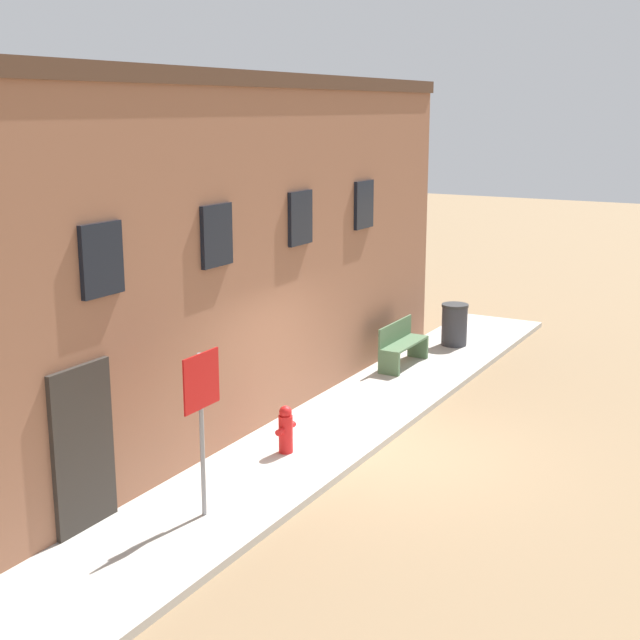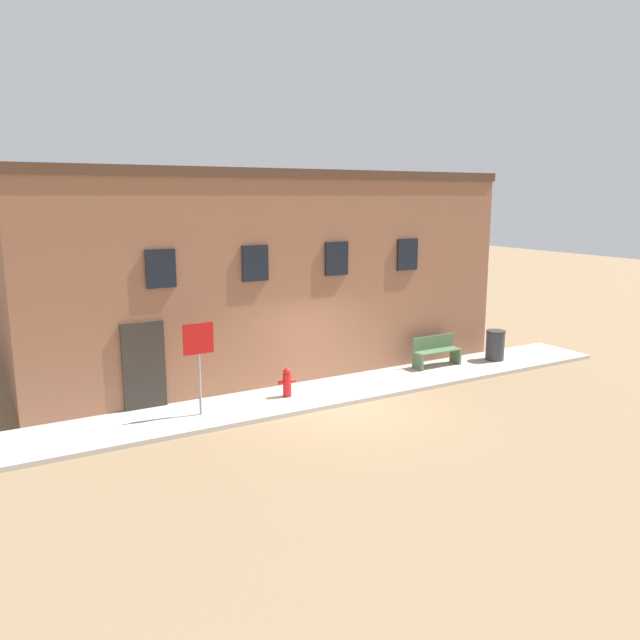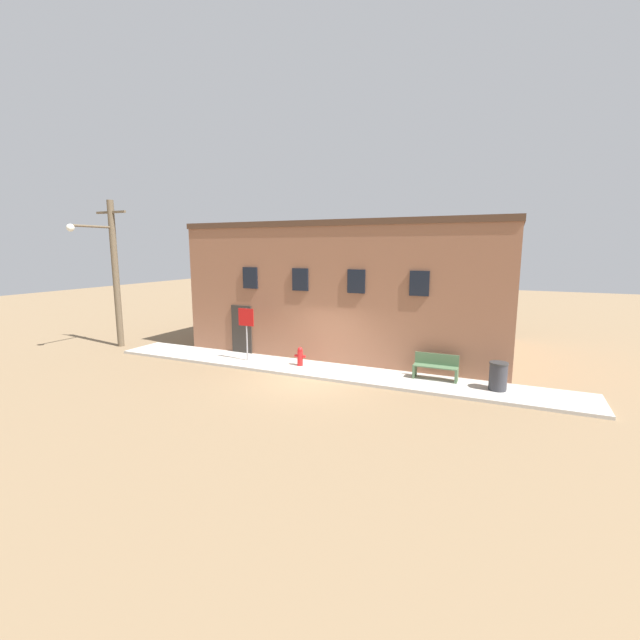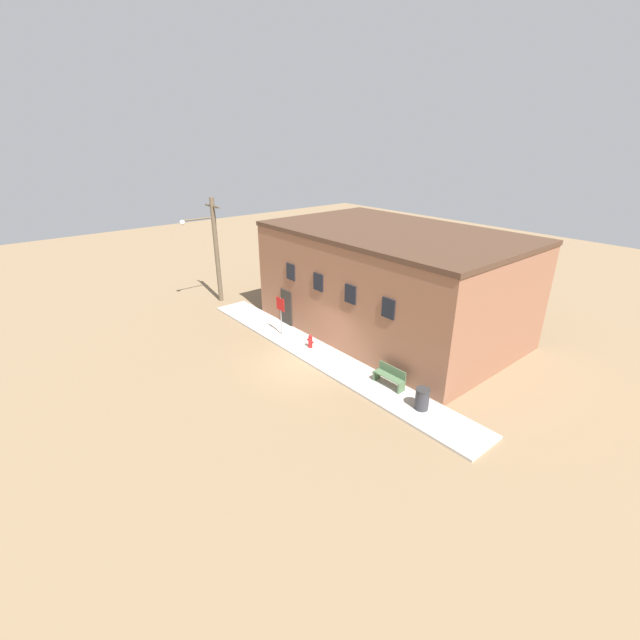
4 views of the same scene
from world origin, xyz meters
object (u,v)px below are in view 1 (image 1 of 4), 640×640
object	(u,v)px
fire_hydrant	(286,429)
trash_bin	(454,324)
stop_sign	(202,403)
bench	(401,344)

from	to	relation	value
fire_hydrant	trash_bin	world-z (taller)	trash_bin
fire_hydrant	stop_sign	bearing A→B (deg)	-175.08
stop_sign	bench	bearing A→B (deg)	4.47
stop_sign	trash_bin	xyz separation A→B (m)	(9.49, 0.22, -1.05)
stop_sign	trash_bin	distance (m)	9.55
bench	trash_bin	bearing A→B (deg)	-10.08
fire_hydrant	trash_bin	xyz separation A→B (m)	(7.16, 0.02, 0.09)
fire_hydrant	stop_sign	distance (m)	2.60
stop_sign	bench	xyz separation A→B (m)	(7.46, 0.58, -1.08)
fire_hydrant	trash_bin	distance (m)	7.16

